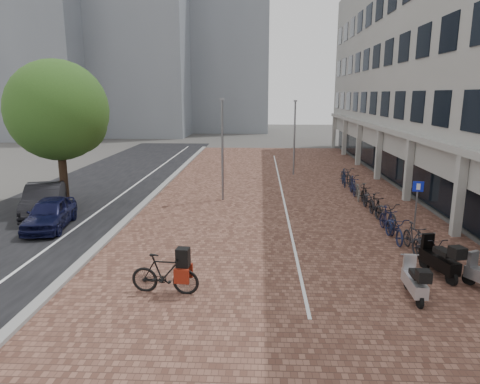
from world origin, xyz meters
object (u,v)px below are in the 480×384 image
object	(u,v)px
car_navy	(50,213)
hero_bike	(165,273)
parking_sign	(417,198)
car_dark	(44,200)
scooter_mid	(439,258)
scooter_front	(415,280)

from	to	relation	value
car_navy	hero_bike	bearing A→B (deg)	-52.28
hero_bike	parking_sign	xyz separation A→B (m)	(9.30, 6.54, 0.74)
car_navy	parking_sign	world-z (taller)	parking_sign
car_navy	car_dark	bearing A→B (deg)	113.00
car_navy	hero_bike	size ratio (longest dim) A/B	1.88
car_navy	scooter_mid	world-z (taller)	car_navy
car_navy	scooter_mid	bearing A→B (deg)	-25.53
car_dark	scooter_front	size ratio (longest dim) A/B	2.75
scooter_front	car_dark	bearing A→B (deg)	153.62
hero_bike	scooter_mid	world-z (taller)	hero_bike
car_dark	scooter_mid	size ratio (longest dim) A/B	2.46
car_dark	car_navy	bearing A→B (deg)	-76.71
car_navy	scooter_front	size ratio (longest dim) A/B	2.33
car_dark	scooter_front	xyz separation A→B (m)	(14.55, -8.01, -0.18)
car_navy	parking_sign	xyz separation A→B (m)	(15.57, 0.55, 0.71)
car_dark	scooter_mid	xyz separation A→B (m)	(15.83, -6.47, -0.11)
hero_bike	scooter_mid	bearing A→B (deg)	-74.24
hero_bike	scooter_mid	size ratio (longest dim) A/B	1.11
scooter_mid	parking_sign	world-z (taller)	parking_sign
scooter_mid	car_navy	bearing A→B (deg)	148.22
scooter_mid	parking_sign	distance (m)	5.14
scooter_front	parking_sign	size ratio (longest dim) A/B	0.79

